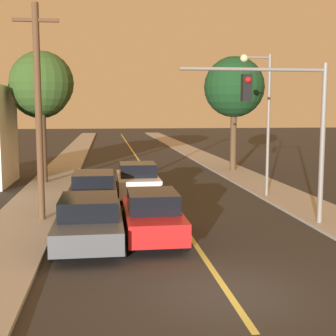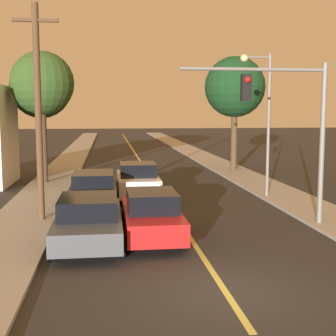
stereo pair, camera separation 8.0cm
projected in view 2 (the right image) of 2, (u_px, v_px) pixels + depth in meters
The scene contains 14 objects.
ground_plane at pixel (226, 293), 10.53m from camera, with size 200.00×200.00×0.00m, color #2D2B28.
road_surface at pixel (135, 153), 45.97m from camera, with size 8.92×80.00×0.01m.
sidewalk_left at pixel (76, 153), 45.24m from camera, with size 2.50×80.00×0.12m.
sidewalk_right at pixel (192, 151), 46.69m from camera, with size 2.50×80.00×0.12m.
car_near_lane_front at pixel (152, 215), 14.90m from camera, with size 1.87×4.51×1.57m.
car_near_lane_second at pixel (138, 181), 21.74m from camera, with size 1.97×4.20×1.70m.
car_outer_lane_front at pixel (89, 219), 14.37m from camera, with size 2.08×4.96×1.50m.
car_outer_lane_second at pixel (94, 190), 19.47m from camera, with size 1.98×5.16×1.57m.
traffic_signal_mast at pixel (289, 114), 16.09m from camera, with size 5.17×0.42×5.61m.
streetlamp_right at pixel (262, 106), 21.51m from camera, with size 1.47×0.36×6.53m.
utility_pole_left at pixel (38, 109), 16.78m from camera, with size 1.60×0.24×7.73m.
tree_left_near at pixel (42, 84), 25.55m from camera, with size 3.47×3.47×7.21m.
tree_left_far at pixel (41, 88), 29.10m from camera, with size 3.80×3.80×7.30m.
tree_right_near at pixel (235, 87), 30.98m from camera, with size 4.01×4.01×7.55m.
Camera 2 is at (-2.59, -9.86, 4.08)m, focal length 50.00 mm.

